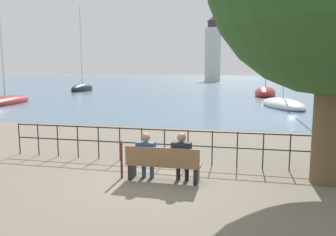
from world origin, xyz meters
TOP-DOWN VIEW (x-y plane):
  - ground_plane at (0.00, 0.00)m, footprint 1000.00×1000.00m
  - harbor_water at (0.00, 157.95)m, footprint 600.00×300.00m
  - park_bench at (0.00, -0.06)m, footprint 1.89×0.45m
  - seated_person_left at (-0.46, 0.01)m, footprint 0.48×0.35m
  - seated_person_right at (0.46, 0.01)m, footprint 0.50×0.35m
  - promenade_railing at (-0.00, 1.60)m, footprint 10.84×0.04m
  - closed_umbrella at (-1.11, -0.06)m, footprint 0.09×0.09m
  - sailboat_0 at (4.47, 32.47)m, footprint 2.86×6.86m
  - sailboat_1 at (5.02, 19.41)m, footprint 3.96×7.03m
  - sailboat_2 at (-18.35, 16.81)m, footprint 3.35×8.30m
  - sailboat_3 at (-21.72, 37.47)m, footprint 2.07×6.93m
  - harbor_lighthouse at (-7.95, 99.83)m, footprint 5.08×5.08m

SIDE VIEW (x-z plane):
  - ground_plane at x=0.00m, z-range 0.00..0.00m
  - harbor_water at x=0.00m, z-range 0.00..0.01m
  - sailboat_1 at x=5.02m, z-range -5.16..5.71m
  - sailboat_2 at x=-18.35m, z-range -5.66..6.24m
  - sailboat_0 at x=4.47m, z-range -3.90..4.61m
  - sailboat_3 at x=-21.72m, z-range -6.02..6.81m
  - park_bench at x=0.00m, z-range -0.01..0.89m
  - closed_umbrella at x=-1.11m, z-range 0.06..1.06m
  - seated_person_left at x=-0.46m, z-range 0.06..1.27m
  - seated_person_right at x=0.46m, z-range 0.06..1.32m
  - promenade_railing at x=0.00m, z-range 0.17..1.22m
  - harbor_lighthouse at x=-7.95m, z-range -0.72..19.91m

